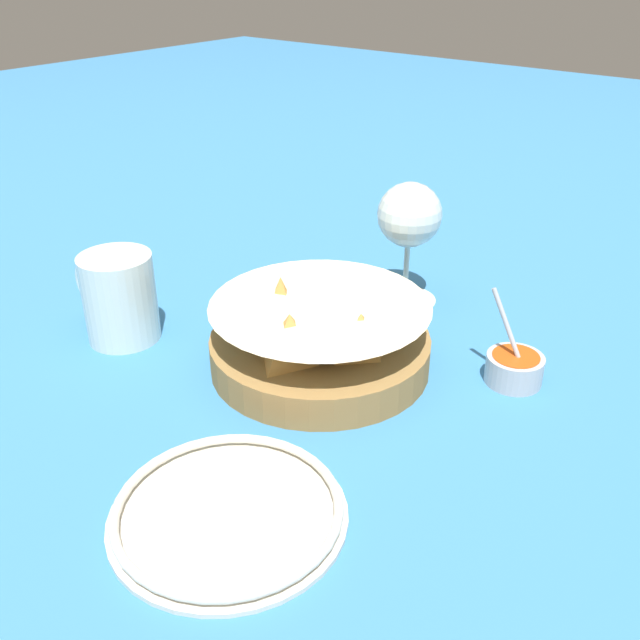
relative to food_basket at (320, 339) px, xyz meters
name	(u,v)px	position (x,y,z in m)	size (l,w,h in m)	color
ground_plane	(287,361)	(0.03, 0.01, -0.03)	(4.00, 4.00, 0.00)	teal
food_basket	(320,339)	(0.00, 0.00, 0.00)	(0.23, 0.23, 0.09)	olive
sauce_cup	(514,367)	(-0.18, -0.10, -0.02)	(0.07, 0.06, 0.10)	#B7B7BC
wine_glass	(409,219)	(0.01, -0.19, 0.07)	(0.08, 0.08, 0.15)	silver
beer_mug	(119,300)	(0.22, 0.09, 0.01)	(0.12, 0.08, 0.10)	silver
side_plate	(228,511)	(-0.09, 0.22, -0.03)	(0.19, 0.19, 0.01)	silver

